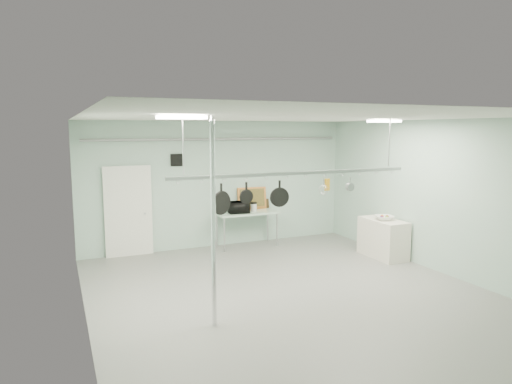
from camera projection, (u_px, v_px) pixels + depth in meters
name	position (u px, v px, depth m)	size (l,w,h in m)	color
floor	(293.00, 296.00, 8.26)	(8.00, 8.00, 0.00)	gray
ceiling	(295.00, 118.00, 7.82)	(7.00, 8.00, 0.02)	silver
back_wall	(219.00, 184.00, 11.65)	(7.00, 0.02, 3.20)	#A3C3B0
right_wall	(443.00, 197.00, 9.43)	(0.02, 8.00, 3.20)	#A3C3B0
door	(128.00, 212.00, 10.77)	(1.10, 0.10, 2.20)	silver
wall_vent	(177.00, 160.00, 11.11)	(0.30, 0.04, 0.30)	black
conduit_pipe	(220.00, 139.00, 11.41)	(0.07, 0.07, 6.60)	gray
chrome_pole	(213.00, 223.00, 6.82)	(0.08, 0.08, 3.20)	silver
prep_table	(247.00, 214.00, 11.65)	(1.60, 0.70, 0.91)	#A1BDA8
side_cabinet	(383.00, 238.00, 10.72)	(0.60, 1.20, 0.90)	silver
pot_rack	(296.00, 172.00, 8.30)	(4.80, 0.06, 1.00)	#B7B7BC
light_panel_left	(182.00, 117.00, 6.22)	(0.65, 0.30, 0.05)	white
light_panel_right	(384.00, 121.00, 9.33)	(0.65, 0.30, 0.05)	white
microwave	(239.00, 207.00, 11.44)	(0.52, 0.35, 0.29)	black
coffee_canister	(254.00, 207.00, 11.71)	(0.16, 0.16, 0.20)	silver
painting_large	(252.00, 198.00, 11.97)	(0.78, 0.05, 0.58)	#C17033
painting_small	(263.00, 204.00, 12.13)	(0.30, 0.04, 0.25)	#312411
fruit_bowl	(384.00, 218.00, 10.60)	(0.42, 0.42, 0.10)	white
skillet_left	(221.00, 199.00, 7.78)	(0.41, 0.06, 0.55)	black
skillet_mid	(246.00, 192.00, 7.95)	(0.25, 0.06, 0.36)	black
skillet_right	(280.00, 193.00, 8.22)	(0.35, 0.06, 0.47)	black
whisk	(324.00, 187.00, 8.58)	(0.18, 0.18, 0.35)	#ABABAF
grater	(327.00, 185.00, 8.61)	(0.10, 0.02, 0.25)	gold
saucepan	(350.00, 184.00, 8.82)	(0.15, 0.10, 0.29)	silver
fruit_cluster	(384.00, 216.00, 10.59)	(0.24, 0.24, 0.09)	#94290D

